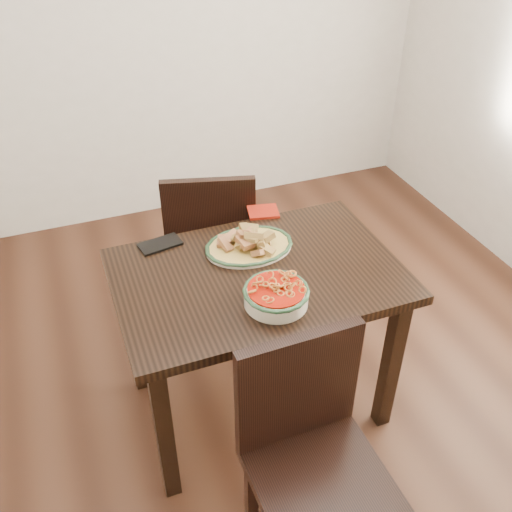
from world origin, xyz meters
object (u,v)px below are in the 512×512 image
object	(u,v)px
fish_plate	(249,239)
smartphone	(160,244)
chair_far	(211,240)
dining_table	(258,294)
noodle_bowl	(276,294)
chair_near	(310,446)

from	to	relation	value
fish_plate	smartphone	size ratio (longest dim) A/B	2.11
chair_far	smartphone	size ratio (longest dim) A/B	5.30
fish_plate	dining_table	bearing A→B (deg)	-97.87
fish_plate	noodle_bowl	distance (m)	0.35
fish_plate	noodle_bowl	xyz separation A→B (m)	(-0.03, -0.35, -0.00)
fish_plate	smartphone	bearing A→B (deg)	155.32
chair_far	noodle_bowl	xyz separation A→B (m)	(0.00, -0.82, 0.29)
fish_plate	smartphone	world-z (taller)	fish_plate
chair_near	smartphone	world-z (taller)	chair_near
chair_near	noodle_bowl	distance (m)	0.52
chair_far	fish_plate	world-z (taller)	chair_far
dining_table	chair_near	size ratio (longest dim) A/B	1.22
dining_table	chair_far	distance (m)	0.64
chair_near	noodle_bowl	world-z (taller)	chair_near
noodle_bowl	fish_plate	bearing A→B (deg)	85.59
chair_far	smartphone	world-z (taller)	chair_far
noodle_bowl	smartphone	distance (m)	0.58
dining_table	smartphone	xyz separation A→B (m)	(-0.31, 0.31, 0.12)
dining_table	chair_far	xyz separation A→B (m)	(-0.01, 0.62, -0.14)
chair_far	noodle_bowl	size ratio (longest dim) A/B	3.74
dining_table	smartphone	distance (m)	0.45
chair_near	fish_plate	distance (m)	0.83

